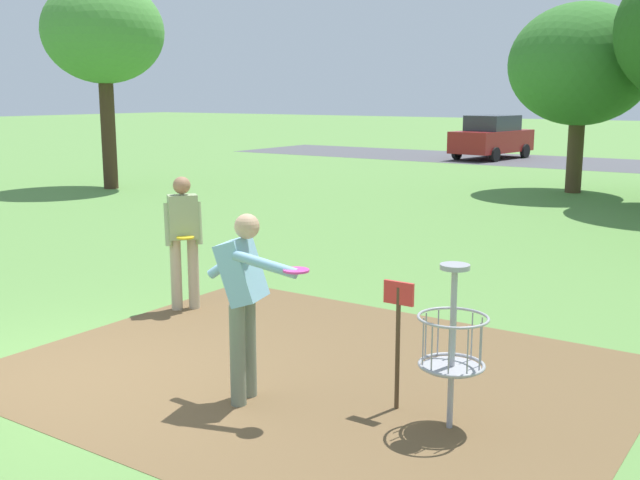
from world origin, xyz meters
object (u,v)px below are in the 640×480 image
object	(u,v)px
player_throwing	(184,235)
disc_golf_basket	(446,339)
tree_mid_center	(581,65)
parked_car_leftmost	(492,137)
tree_near_right	(103,33)
player_foreground_watching	(244,295)

from	to	relation	value
player_throwing	disc_golf_basket	bearing A→B (deg)	-17.63
tree_mid_center	parked_car_leftmost	xyz separation A→B (m)	(-6.11, 9.46, -2.58)
tree_near_right	disc_golf_basket	bearing A→B (deg)	-32.07
parked_car_leftmost	player_throwing	bearing A→B (deg)	-77.54
disc_golf_basket	tree_near_right	xyz separation A→B (m)	(-14.96, 9.37, 3.66)
player_throwing	tree_mid_center	world-z (taller)	tree_mid_center
tree_mid_center	parked_car_leftmost	distance (m)	11.55
player_foreground_watching	player_throwing	world-z (taller)	same
player_foreground_watching	tree_near_right	distance (m)	16.89
tree_mid_center	parked_car_leftmost	size ratio (longest dim) A/B	1.17
tree_near_right	tree_mid_center	bearing A→B (deg)	29.94
disc_golf_basket	tree_near_right	world-z (taller)	tree_near_right
parked_car_leftmost	player_foreground_watching	bearing A→B (deg)	-73.17
tree_near_right	parked_car_leftmost	bearing A→B (deg)	71.44
player_foreground_watching	parked_car_leftmost	world-z (taller)	parked_car_leftmost
player_throwing	tree_mid_center	distance (m)	14.90
disc_golf_basket	player_throwing	world-z (taller)	player_throwing
disc_golf_basket	tree_near_right	size ratio (longest dim) A/B	0.24
disc_golf_basket	tree_near_right	bearing A→B (deg)	147.93
player_foreground_watching	parked_car_leftmost	size ratio (longest dim) A/B	0.39
player_throwing	tree_near_right	xyz separation A→B (m)	(-10.73, 8.03, 3.45)
tree_near_right	tree_mid_center	size ratio (longest dim) A/B	1.14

